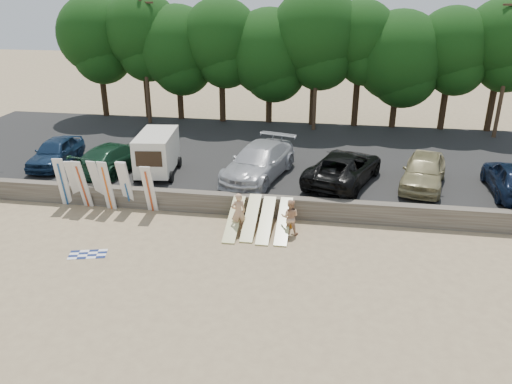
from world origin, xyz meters
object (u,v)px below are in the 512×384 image
car_0 (56,152)px  beachgoer_a (238,212)px  car_3 (344,167)px  car_1 (115,157)px  car_4 (424,171)px  car_2 (259,162)px  beachgoer_b (290,217)px  box_trailer (157,152)px  cooler (235,216)px

car_0 → beachgoer_a: (11.38, -5.02, -0.57)m
car_3 → beachgoer_a: car_3 is taller
car_1 → car_4: (16.27, 0.16, 0.06)m
car_1 → car_4: 16.27m
car_0 → car_2: 11.55m
beachgoer_b → car_3: bearing=-114.9°
car_3 → car_4: 3.96m
car_2 → box_trailer: bearing=-161.9°
car_0 → beachgoer_a: 12.45m
car_0 → car_1: size_ratio=0.85×
beachgoer_a → cooler: bearing=-94.3°
car_1 → car_0: bearing=9.4°
car_1 → beachgoer_b: 11.10m
car_3 → cooler: size_ratio=15.43×
car_0 → car_1: (3.64, -0.28, 0.01)m
beachgoer_b → box_trailer: bearing=-30.2°
car_1 → cooler: car_1 is taller
car_4 → car_1: bearing=-165.7°
box_trailer → beachgoer_b: (7.52, -4.48, -1.15)m
car_3 → beachgoer_a: 6.67m
car_2 → car_4: bearing=14.8°
car_4 → beachgoer_a: car_4 is taller
car_1 → beachgoer_a: car_1 is taller
beachgoer_a → cooler: size_ratio=4.69×
car_2 → car_3: size_ratio=1.02×
car_3 → beachgoer_b: bearing=83.9°
car_1 → beachgoer_a: (7.74, -4.74, -0.58)m
car_0 → beachgoer_b: car_0 is taller
car_3 → beachgoer_a: (-4.56, -4.82, -0.62)m
car_2 → beachgoer_b: 5.32m
car_3 → beachgoer_a: size_ratio=3.29×
car_1 → car_4: size_ratio=1.09×
cooler → box_trailer: bearing=165.6°
car_0 → car_4: (19.91, -0.12, 0.07)m
box_trailer → car_4: 13.78m
box_trailer → car_2: bearing=-3.2°
box_trailer → car_2: 5.43m
car_0 → car_3: size_ratio=0.76×
car_0 → car_2: (11.55, -0.18, 0.11)m
car_0 → car_4: 19.91m
beachgoer_b → beachgoer_a: bearing=1.1°
car_0 → beachgoer_a: size_ratio=2.51×
car_1 → car_4: car_4 is taller
car_2 → car_4: car_2 is taller
car_2 → car_4: (8.36, 0.06, -0.04)m
car_0 → beachgoer_b: (13.66, -5.00, -0.65)m
box_trailer → car_3: (9.81, 0.32, -0.45)m
car_0 → car_2: bearing=-4.1°
car_2 → car_3: bearing=14.2°
box_trailer → car_3: 9.82m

